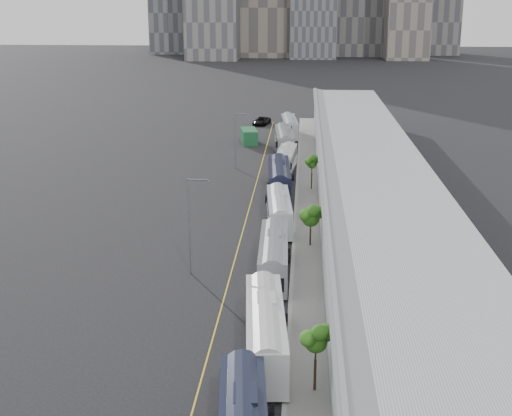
# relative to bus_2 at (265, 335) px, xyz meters

# --- Properties ---
(sidewalk) EXTENTS (10.00, 170.00, 0.12)m
(sidewalk) POSITION_rel_bus_2_xyz_m (6.43, 22.18, -1.59)
(sidewalk) COLOR gray
(sidewalk) RESTS_ON ground
(lane_line) EXTENTS (0.12, 160.00, 0.02)m
(lane_line) POSITION_rel_bus_2_xyz_m (-4.07, 22.18, -1.64)
(lane_line) COLOR gold
(lane_line) RESTS_ON ground
(depot) EXTENTS (12.45, 160.40, 7.20)m
(depot) POSITION_rel_bus_2_xyz_m (10.42, 22.18, 1.87)
(depot) COLOR gray
(depot) RESTS_ON ground
(bus_2) EXTENTS (3.79, 13.53, 3.90)m
(bus_2) POSITION_rel_bus_2_xyz_m (0.00, 0.00, 0.00)
(bus_2) COLOR silver
(bus_2) RESTS_ON ground
(bus_3) EXTENTS (2.91, 12.84, 3.73)m
(bus_3) POSITION_rel_bus_2_xyz_m (-0.10, 15.59, -0.07)
(bus_3) COLOR slate
(bus_3) RESTS_ON ground
(bus_4) EXTENTS (3.41, 12.43, 3.59)m
(bus_4) POSITION_rel_bus_2_xyz_m (-0.17, 30.40, -0.13)
(bus_4) COLOR #B4B7BF
(bus_4) RESTS_ON ground
(bus_5) EXTENTS (3.52, 13.74, 3.98)m
(bus_5) POSITION_rel_bus_2_xyz_m (-0.71, 44.95, 0.03)
(bus_5) COLOR black
(bus_5) RESTS_ON ground
(bus_6) EXTENTS (3.23, 12.27, 3.55)m
(bus_6) POSITION_rel_bus_2_xyz_m (-0.20, 56.55, -0.15)
(bus_6) COLOR silver
(bus_6) RESTS_ON ground
(bus_7) EXTENTS (3.83, 13.81, 3.98)m
(bus_7) POSITION_rel_bus_2_xyz_m (-0.84, 71.09, 0.03)
(bus_7) COLOR slate
(bus_7) RESTS_ON ground
(bus_8) EXTENTS (3.54, 12.83, 3.70)m
(bus_8) POSITION_rel_bus_2_xyz_m (-0.33, 85.89, -0.09)
(bus_8) COLOR #ABAEB5
(bus_8) RESTS_ON ground
(tree_1) EXTENTS (1.48, 1.48, 4.52)m
(tree_1) POSITION_rel_bus_2_xyz_m (3.49, -4.53, 2.06)
(tree_1) COLOR black
(tree_1) RESTS_ON ground
(tree_2) EXTENTS (1.85, 1.85, 4.26)m
(tree_2) POSITION_rel_bus_2_xyz_m (3.31, 24.01, 1.66)
(tree_2) COLOR black
(tree_2) RESTS_ON ground
(tree_3) EXTENTS (1.32, 1.32, 4.45)m
(tree_3) POSITION_rel_bus_2_xyz_m (3.57, 47.06, 2.05)
(tree_3) COLOR black
(tree_3) RESTS_ON ground
(street_lamp_near) EXTENTS (2.04, 0.22, 9.08)m
(street_lamp_near) POSITION_rel_bus_2_xyz_m (-7.65, 15.60, 3.58)
(street_lamp_near) COLOR #59595E
(street_lamp_near) RESTS_ON ground
(street_lamp_far) EXTENTS (2.04, 0.22, 8.41)m
(street_lamp_far) POSITION_rel_bus_2_xyz_m (-7.60, 58.91, 3.24)
(street_lamp_far) COLOR #59595E
(street_lamp_far) RESTS_ON ground
(shipping_container) EXTENTS (3.63, 6.41, 2.52)m
(shipping_container) POSITION_rel_bus_2_xyz_m (-7.35, 78.90, -0.39)
(shipping_container) COLOR #174B2A
(shipping_container) RESTS_ON ground
(suv) EXTENTS (3.94, 6.21, 1.60)m
(suv) POSITION_rel_bus_2_xyz_m (-6.32, 98.78, -0.85)
(suv) COLOR black
(suv) RESTS_ON ground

